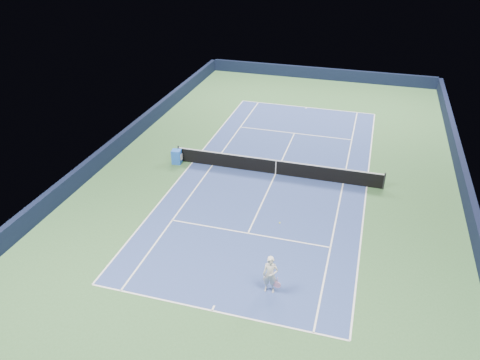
# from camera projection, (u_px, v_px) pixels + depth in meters

# --- Properties ---
(ground) EXTENTS (40.00, 40.00, 0.00)m
(ground) POSITION_uv_depth(u_px,v_px,m) (276.00, 174.00, 28.80)
(ground) COLOR #325930
(ground) RESTS_ON ground
(wall_far) EXTENTS (22.00, 0.35, 1.10)m
(wall_far) POSITION_uv_depth(u_px,v_px,m) (320.00, 73.00, 45.05)
(wall_far) COLOR black
(wall_far) RESTS_ON ground
(wall_right) EXTENTS (0.35, 40.00, 1.10)m
(wall_right) POSITION_uv_depth(u_px,v_px,m) (467.00, 192.00, 25.90)
(wall_right) COLOR black
(wall_right) RESTS_ON ground
(wall_left) EXTENTS (0.35, 40.00, 1.10)m
(wall_left) POSITION_uv_depth(u_px,v_px,m) (117.00, 145.00, 31.16)
(wall_left) COLOR black
(wall_left) RESTS_ON ground
(court_surface) EXTENTS (10.97, 23.77, 0.01)m
(court_surface) POSITION_uv_depth(u_px,v_px,m) (276.00, 174.00, 28.80)
(court_surface) COLOR navy
(court_surface) RESTS_ON ground
(baseline_far) EXTENTS (10.97, 0.08, 0.00)m
(baseline_far) POSITION_uv_depth(u_px,v_px,m) (307.00, 107.00, 38.70)
(baseline_far) COLOR white
(baseline_far) RESTS_ON ground
(baseline_near) EXTENTS (10.97, 0.08, 0.00)m
(baseline_near) POSITION_uv_depth(u_px,v_px,m) (212.00, 311.00, 18.89)
(baseline_near) COLOR white
(baseline_near) RESTS_ON ground
(sideline_doubles_right) EXTENTS (0.08, 23.77, 0.00)m
(sideline_doubles_right) POSITION_uv_depth(u_px,v_px,m) (367.00, 187.00, 27.46)
(sideline_doubles_right) COLOR white
(sideline_doubles_right) RESTS_ON ground
(sideline_doubles_left) EXTENTS (0.08, 23.77, 0.00)m
(sideline_doubles_left) POSITION_uv_depth(u_px,v_px,m) (192.00, 162.00, 30.13)
(sideline_doubles_left) COLOR white
(sideline_doubles_left) RESTS_ON ground
(sideline_singles_right) EXTENTS (0.08, 23.77, 0.00)m
(sideline_singles_right) POSITION_uv_depth(u_px,v_px,m) (343.00, 183.00, 27.80)
(sideline_singles_right) COLOR white
(sideline_singles_right) RESTS_ON ground
(sideline_singles_left) EXTENTS (0.08, 23.77, 0.00)m
(sideline_singles_left) POSITION_uv_depth(u_px,v_px,m) (212.00, 165.00, 29.79)
(sideline_singles_left) COLOR white
(sideline_singles_left) RESTS_ON ground
(service_line_far) EXTENTS (8.23, 0.08, 0.00)m
(service_line_far) POSITION_uv_depth(u_px,v_px,m) (294.00, 133.00, 34.13)
(service_line_far) COLOR white
(service_line_far) RESTS_ON ground
(service_line_near) EXTENTS (8.23, 0.08, 0.00)m
(service_line_near) POSITION_uv_depth(u_px,v_px,m) (248.00, 233.00, 23.46)
(service_line_near) COLOR white
(service_line_near) RESTS_ON ground
(center_service_line) EXTENTS (0.08, 12.80, 0.00)m
(center_service_line) POSITION_uv_depth(u_px,v_px,m) (276.00, 174.00, 28.79)
(center_service_line) COLOR white
(center_service_line) RESTS_ON ground
(center_mark_far) EXTENTS (0.08, 0.30, 0.00)m
(center_mark_far) POSITION_uv_depth(u_px,v_px,m) (306.00, 108.00, 38.58)
(center_mark_far) COLOR white
(center_mark_far) RESTS_ON ground
(center_mark_near) EXTENTS (0.08, 0.30, 0.00)m
(center_mark_near) POSITION_uv_depth(u_px,v_px,m) (213.00, 308.00, 19.01)
(center_mark_near) COLOR white
(center_mark_near) RESTS_ON ground
(tennis_net) EXTENTS (12.90, 0.10, 1.07)m
(tennis_net) POSITION_uv_depth(u_px,v_px,m) (276.00, 167.00, 28.55)
(tennis_net) COLOR black
(tennis_net) RESTS_ON ground
(sponsor_cube) EXTENTS (0.63, 0.58, 0.93)m
(sponsor_cube) POSITION_uv_depth(u_px,v_px,m) (177.00, 157.00, 29.83)
(sponsor_cube) COLOR blue
(sponsor_cube) RESTS_ON ground
(tennis_player) EXTENTS (0.81, 1.26, 2.89)m
(tennis_player) POSITION_uv_depth(u_px,v_px,m) (270.00, 275.00, 19.45)
(tennis_player) COLOR silver
(tennis_player) RESTS_ON ground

